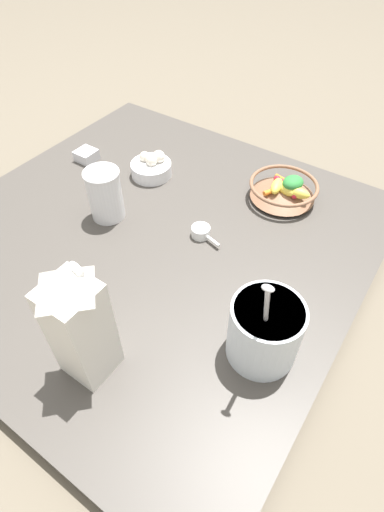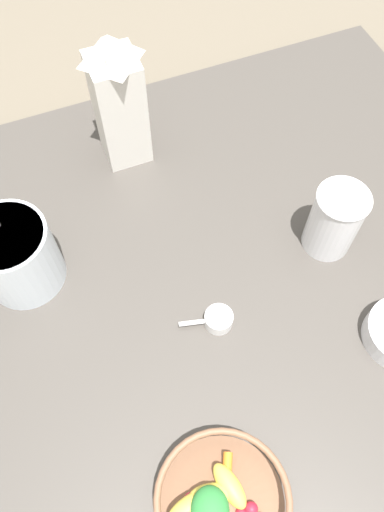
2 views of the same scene
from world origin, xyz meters
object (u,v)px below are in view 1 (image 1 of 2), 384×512
yogurt_tub (265,329)px  drinking_cup (105,194)px  fruit_bowl (284,189)px  garlic_bowl (152,167)px  spice_jar (87,156)px  milk_carton (78,323)px

yogurt_tub → drinking_cup: (0.52, -0.13, -0.00)m
fruit_bowl → garlic_bowl: (0.37, 0.11, -0.01)m
drinking_cup → spice_jar: 0.29m
milk_carton → drinking_cup: size_ratio=1.98×
spice_jar → garlic_bowl: 0.22m
spice_jar → milk_carton: bearing=135.6°
yogurt_tub → drinking_cup: 0.54m
spice_jar → drinking_cup: bearing=146.3°
milk_carton → spice_jar: bearing=-44.4°
yogurt_tub → spice_jar: yogurt_tub is taller
fruit_bowl → milk_carton: (0.08, 0.67, 0.10)m
spice_jar → garlic_bowl: (-0.22, -0.05, 0.01)m
milk_carton → yogurt_tub: 0.33m
yogurt_tub → garlic_bowl: bearing=-32.4°
fruit_bowl → spice_jar: bearing=15.9°
fruit_bowl → milk_carton: 0.68m
milk_carton → spice_jar: milk_carton is taller
yogurt_tub → garlic_bowl: (0.54, -0.35, -0.05)m
fruit_bowl → drinking_cup: (0.35, 0.33, 0.04)m
milk_carton → spice_jar: (0.51, -0.50, -0.12)m
milk_carton → yogurt_tub: bearing=-140.6°
drinking_cup → fruit_bowl: bearing=-137.2°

